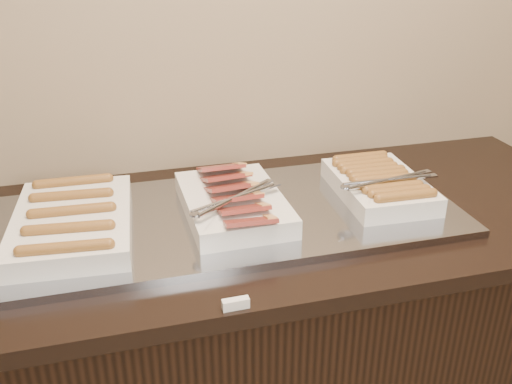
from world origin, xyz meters
TOP-DOWN VIEW (x-y plane):
  - counter at (0.00, 2.13)m, footprint 2.06×0.76m
  - warming_tray at (-0.02, 2.13)m, footprint 1.20×0.50m
  - dish_left at (-0.38, 2.13)m, footprint 0.29×0.42m
  - dish_center at (0.01, 2.13)m, footprint 0.26×0.38m
  - dish_right at (0.40, 2.13)m, footprint 0.26×0.33m
  - label_holder at (-0.07, 1.77)m, footprint 0.05×0.02m

SIDE VIEW (x-z plane):
  - counter at x=0.00m, z-range 0.00..0.90m
  - warming_tray at x=-0.02m, z-range 0.90..0.92m
  - label_holder at x=-0.07m, z-range 0.90..0.92m
  - dish_left at x=-0.38m, z-range 0.91..0.98m
  - dish_center at x=0.01m, z-range 0.91..0.99m
  - dish_right at x=0.40m, z-range 0.92..1.00m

